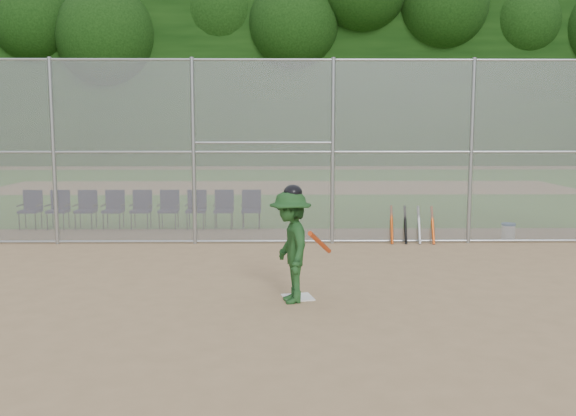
{
  "coord_description": "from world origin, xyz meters",
  "views": [
    {
      "loc": [
        -0.15,
        -8.84,
        2.55
      ],
      "look_at": [
        0.0,
        2.5,
        1.1
      ],
      "focal_mm": 40.0,
      "sensor_mm": 36.0,
      "label": 1
    }
  ],
  "objects_px": {
    "home_plate": "(298,297)",
    "batter_at_plate": "(291,246)",
    "water_cooler": "(508,232)",
    "chair_0": "(30,210)"
  },
  "relations": [
    {
      "from": "home_plate",
      "to": "chair_0",
      "type": "bearing_deg",
      "value": 134.68
    },
    {
      "from": "water_cooler",
      "to": "chair_0",
      "type": "xyz_separation_m",
      "value": [
        -11.35,
        1.75,
        0.28
      ]
    },
    {
      "from": "batter_at_plate",
      "to": "water_cooler",
      "type": "bearing_deg",
      "value": 45.14
    },
    {
      "from": "batter_at_plate",
      "to": "chair_0",
      "type": "bearing_deg",
      "value": 133.33
    },
    {
      "from": "home_plate",
      "to": "batter_at_plate",
      "type": "xyz_separation_m",
      "value": [
        -0.11,
        -0.2,
        0.82
      ]
    },
    {
      "from": "water_cooler",
      "to": "home_plate",
      "type": "bearing_deg",
      "value": -135.39
    },
    {
      "from": "home_plate",
      "to": "water_cooler",
      "type": "distance_m",
      "value": 6.84
    },
    {
      "from": "home_plate",
      "to": "batter_at_plate",
      "type": "height_order",
      "value": "batter_at_plate"
    },
    {
      "from": "batter_at_plate",
      "to": "water_cooler",
      "type": "xyz_separation_m",
      "value": [
        4.98,
        5.0,
        -0.63
      ]
    },
    {
      "from": "home_plate",
      "to": "chair_0",
      "type": "distance_m",
      "value": 9.23
    }
  ]
}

